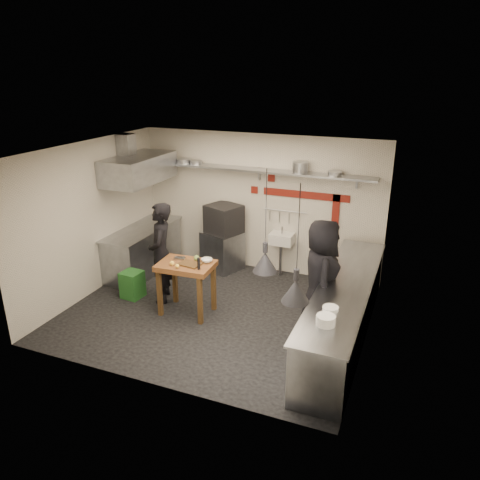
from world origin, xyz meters
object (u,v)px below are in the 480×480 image
at_px(green_bin, 132,284).
at_px(combi_oven, 224,219).
at_px(chef_left, 161,253).
at_px(chef_right, 321,277).
at_px(oven_stand, 222,250).
at_px(prep_table, 187,288).

bearing_deg(green_bin, combi_oven, 60.38).
distance_m(combi_oven, chef_left, 1.77).
xyz_separation_m(combi_oven, green_bin, (-1.04, -1.83, -0.84)).
distance_m(green_bin, chef_right, 3.50).
distance_m(combi_oven, chef_right, 2.91).
bearing_deg(combi_oven, chef_right, -13.27).
distance_m(oven_stand, chef_right, 2.99).
distance_m(green_bin, prep_table, 1.23).
relative_size(green_bin, chef_left, 0.27).
bearing_deg(prep_table, green_bin, 170.42).
xyz_separation_m(oven_stand, chef_right, (2.43, -1.65, 0.53)).
bearing_deg(combi_oven, green_bin, -98.18).
height_order(green_bin, chef_right, chef_right).
bearing_deg(chef_left, oven_stand, 140.96).
xyz_separation_m(oven_stand, chef_left, (-0.42, -1.69, 0.51)).
bearing_deg(prep_table, chef_left, 154.19).
height_order(oven_stand, combi_oven, combi_oven).
xyz_separation_m(prep_table, chef_left, (-0.63, 0.26, 0.45)).
distance_m(combi_oven, green_bin, 2.26).
relative_size(combi_oven, green_bin, 1.26).
bearing_deg(chef_right, oven_stand, 36.40).
xyz_separation_m(chef_left, chef_right, (2.85, 0.04, 0.02)).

